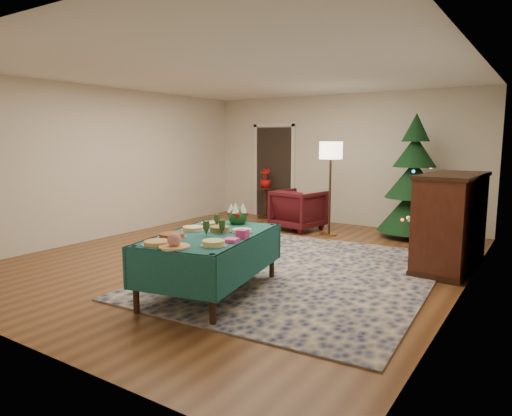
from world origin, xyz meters
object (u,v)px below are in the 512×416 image
Objects in this scene: floor_lamp at (331,156)px; piano at (450,223)px; buffet_table at (211,246)px; christmas_tree at (413,182)px; gift_box at (242,234)px; side_table at (265,203)px; armchair at (298,208)px; potted_plant at (265,182)px.

floor_lamp reaches higher than piano.
buffet_table is 1.27× the size of piano.
christmas_tree is at bearing 76.09° from buffet_table.
buffet_table is 0.47m from gift_box.
buffet_table is 3.88m from floor_lamp.
side_table is at bearing 174.86° from christmas_tree.
piano is (4.31, -2.15, 0.31)m from side_table.
gift_box is at bearing 2.09° from buffet_table.
side_table is at bearing -22.75° from armchair.
gift_box is 4.50m from christmas_tree.
floor_lamp reaches higher than side_table.
floor_lamp is (-0.64, 3.75, 0.72)m from gift_box.
piano is (2.08, 2.61, 0.08)m from buffet_table.
christmas_tree is at bearing -155.87° from armchair.
piano is at bearing 166.37° from armchair.
potted_plant is (-2.66, 4.74, 0.06)m from gift_box.
floor_lamp is 2.34m from potted_plant.
potted_plant reaches higher than buffet_table.
christmas_tree is at bearing 117.91° from piano.
gift_box is 5.44m from potted_plant.
gift_box reaches higher than buffet_table.
christmas_tree is 1.43× the size of piano.
buffet_table is at bearing 113.59° from armchair.
buffet_table is at bearing -177.91° from gift_box.
buffet_table is 17.55× the size of gift_box.
armchair is at bearing -32.70° from side_table.
christmas_tree is (1.10, 4.46, 0.44)m from buffet_table.
potted_plant is at bearing 0.00° from side_table.
piano reaches higher than side_table.
potted_plant is at bearing -22.75° from armchair.
potted_plant is at bearing 174.86° from christmas_tree.
buffet_table is 1.14× the size of floor_lamp.
floor_lamp is 2.51m from side_table.
potted_plant reaches higher than armchair.
gift_box is 3.08m from piano.
buffet_table is 3.34m from piano.
floor_lamp is at bearing -26.10° from potted_plant.
gift_box is 3.88m from floor_lamp.
christmas_tree reaches higher than potted_plant.
floor_lamp reaches higher than buffet_table.
side_table is at bearing 153.90° from floor_lamp.
gift_box is 0.05× the size of christmas_tree.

